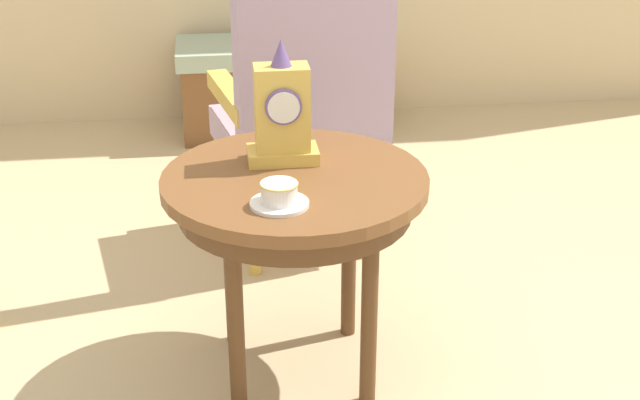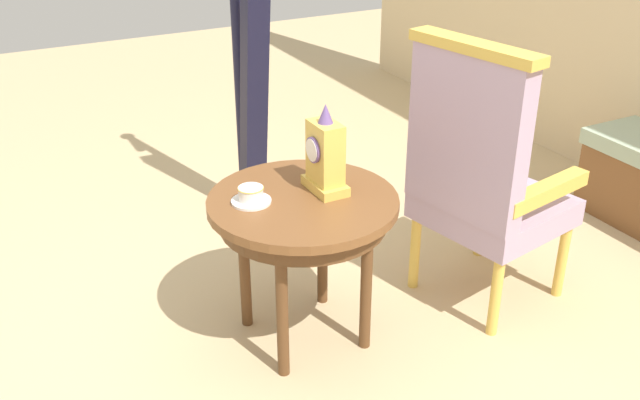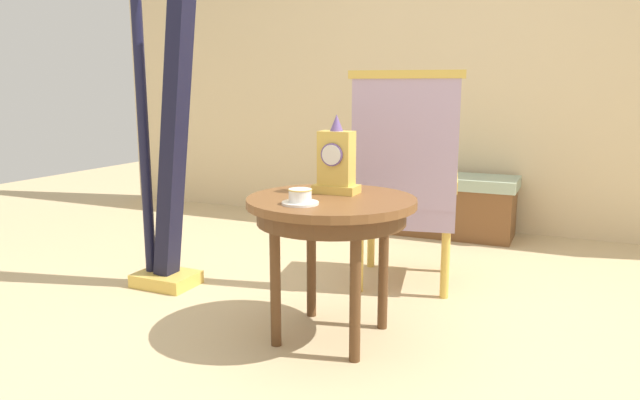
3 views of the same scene
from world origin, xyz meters
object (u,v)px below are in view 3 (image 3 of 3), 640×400
object	(u,v)px
armchair	(406,178)
window_bench	(451,205)
teacup_left	(300,197)
side_table	(331,215)
mantel_clock	(336,162)
harp	(165,152)

from	to	relation	value
armchair	window_bench	xyz separation A→B (m)	(-0.00, 1.25, -0.37)
teacup_left	armchair	world-z (taller)	armchair
side_table	window_bench	xyz separation A→B (m)	(0.10, 1.98, -0.31)
side_table	mantel_clock	world-z (taller)	mantel_clock
window_bench	side_table	bearing A→B (deg)	-92.93
teacup_left	side_table	bearing A→B (deg)	72.80
window_bench	mantel_clock	bearing A→B (deg)	-93.77
teacup_left	mantel_clock	distance (m)	0.30
teacup_left	mantel_clock	bearing A→B (deg)	83.25
armchair	harp	world-z (taller)	harp
teacup_left	armchair	xyz separation A→B (m)	(0.16, 0.92, -0.04)
side_table	harp	bearing A→B (deg)	167.09
window_bench	harp	bearing A→B (deg)	-123.22
mantel_clock	harp	distance (m)	1.03
harp	window_bench	size ratio (longest dim) A/B	1.96
window_bench	armchair	bearing A→B (deg)	-89.79
mantel_clock	armchair	world-z (taller)	armchair
side_table	teacup_left	xyz separation A→B (m)	(-0.06, -0.18, 0.10)
armchair	window_bench	bearing A→B (deg)	90.21
side_table	teacup_left	distance (m)	0.21
side_table	harp	xyz separation A→B (m)	(-1.04, 0.24, 0.19)
armchair	harp	bearing A→B (deg)	-156.44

